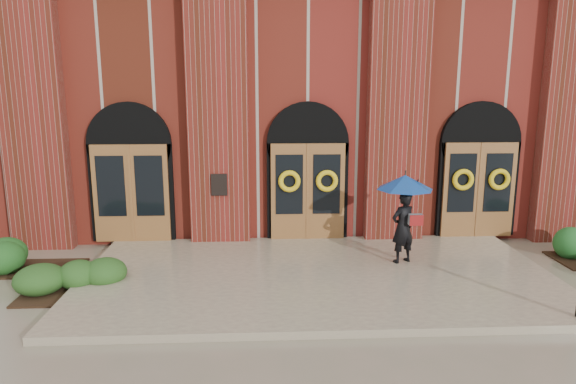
{
  "coord_description": "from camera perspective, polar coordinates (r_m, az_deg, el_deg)",
  "views": [
    {
      "loc": [
        -1.14,
        -10.21,
        4.09
      ],
      "look_at": [
        -0.59,
        1.0,
        1.75
      ],
      "focal_mm": 32.0,
      "sensor_mm": 36.0,
      "label": 1
    }
  ],
  "objects": [
    {
      "name": "ground",
      "position": [
        11.05,
        3.38,
        -9.97
      ],
      "size": [
        90.0,
        90.0,
        0.0
      ],
      "primitive_type": "plane",
      "color": "gray",
      "rests_on": "ground"
    },
    {
      "name": "landing",
      "position": [
        11.17,
        3.3,
        -9.33
      ],
      "size": [
        10.0,
        5.3,
        0.15
      ],
      "primitive_type": "cube",
      "color": "tan",
      "rests_on": "ground"
    },
    {
      "name": "hedge_front_left",
      "position": [
        11.36,
        -23.3,
        -8.86
      ],
      "size": [
        1.56,
        1.33,
        0.55
      ],
      "primitive_type": "ellipsoid",
      "color": "#234819",
      "rests_on": "ground"
    },
    {
      "name": "church_building",
      "position": [
        19.04,
        0.65,
        9.99
      ],
      "size": [
        16.2,
        12.53,
        7.0
      ],
      "color": "maroon",
      "rests_on": "ground"
    },
    {
      "name": "hedge_wall_left",
      "position": [
        13.16,
        -28.19,
        -6.23
      ],
      "size": [
        2.65,
        1.06,
        0.68
      ],
      "primitive_type": "ellipsoid",
      "color": "#1D4C19",
      "rests_on": "ground"
    },
    {
      "name": "man_with_umbrella",
      "position": [
        11.68,
        12.79,
        -1.07
      ],
      "size": [
        1.66,
        1.66,
        2.01
      ],
      "rotation": [
        0.0,
        0.0,
        3.56
      ],
      "color": "black",
      "rests_on": "landing"
    }
  ]
}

